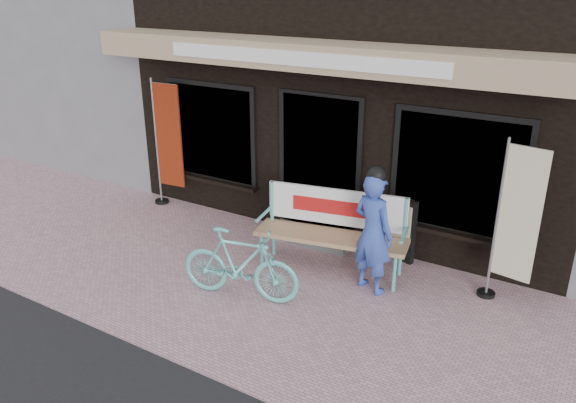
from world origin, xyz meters
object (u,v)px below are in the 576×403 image
Objects in this scene: bench at (333,225)px; nobori_cream at (515,223)px; nobori_red at (167,142)px; person at (373,231)px; bicycle at (240,264)px; menu_stand at (401,228)px.

bench is 1.02× the size of nobori_cream.
person is at bearing -17.12° from nobori_red.
nobori_red reaches higher than person.
nobori_red is at bearing -174.47° from person.
menu_stand is (1.31, 1.99, 0.02)m from bicycle.
menu_stand is (4.12, 0.14, -0.66)m from nobori_red.
nobori_red is (-4.10, 0.84, 0.31)m from person.
nobori_red is at bearing 159.07° from bench.
bicycle is 1.65× the size of menu_stand.
bench reaches higher than menu_stand.
nobori_cream is at bearing -3.03° from bench.
person is 1.68m from bicycle.
nobori_cream is (1.51, 0.57, 0.24)m from person.
menu_stand is at bearing 35.16° from bench.
bench is at bearing -38.64° from bicycle.
nobori_cream is (2.80, 1.58, 0.60)m from bicycle.
nobori_red reaches higher than menu_stand.
nobori_red is 4.17m from menu_stand.
person is 0.81× the size of nobori_cream.
nobori_red reaches higher than bicycle.
bicycle is at bearing -38.94° from nobori_red.
bench is 2.26× the size of menu_stand.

